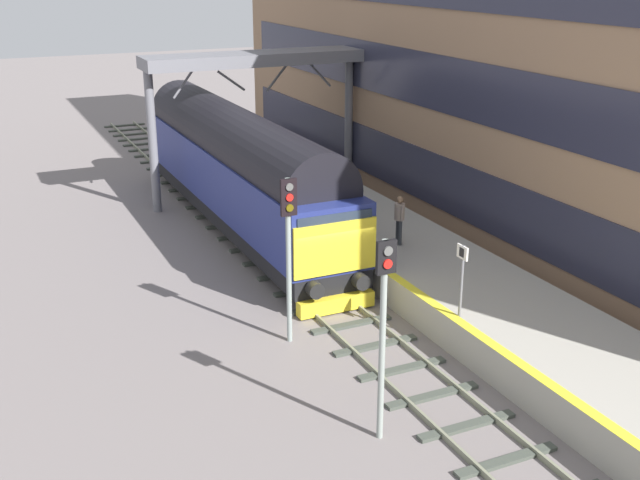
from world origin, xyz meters
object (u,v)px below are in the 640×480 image
at_px(platform_number_sign, 462,270).
at_px(waiting_passenger, 399,216).
at_px(signal_post_mid, 289,240).
at_px(diesel_locomotive, 237,166).
at_px(signal_post_near, 383,319).

height_order(platform_number_sign, waiting_passenger, platform_number_sign).
relative_size(signal_post_mid, waiting_passenger, 2.83).
height_order(diesel_locomotive, waiting_passenger, diesel_locomotive).
distance_m(signal_post_near, platform_number_sign, 4.79).
bearing_deg(platform_number_sign, waiting_passenger, 76.11).
xyz_separation_m(signal_post_near, signal_post_mid, (0.00, 5.10, 0.10)).
relative_size(signal_post_near, waiting_passenger, 2.82).
bearing_deg(diesel_locomotive, waiting_passenger, -63.85).
bearing_deg(signal_post_mid, signal_post_near, -90.00).
bearing_deg(signal_post_near, waiting_passenger, 57.57).
bearing_deg(waiting_passenger, diesel_locomotive, 34.25).
distance_m(signal_post_near, signal_post_mid, 5.10).
bearing_deg(waiting_passenger, signal_post_mid, 129.18).
xyz_separation_m(signal_post_mid, waiting_passenger, (5.25, 3.17, -0.98)).
height_order(diesel_locomotive, platform_number_sign, diesel_locomotive).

